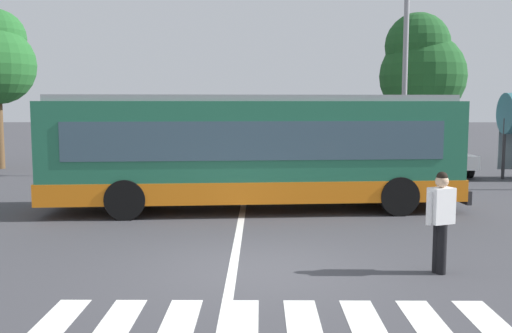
% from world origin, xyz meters
% --- Properties ---
extents(ground_plane, '(160.00, 160.00, 0.00)m').
position_xyz_m(ground_plane, '(0.00, 0.00, 0.00)').
color(ground_plane, '#3D3D42').
extents(city_transit_bus, '(11.13, 3.50, 3.06)m').
position_xyz_m(city_transit_bus, '(-0.15, 5.67, 1.59)').
color(city_transit_bus, black).
rests_on(city_transit_bus, ground_plane).
extents(pedestrian_crossing_street, '(0.54, 0.39, 1.72)m').
position_xyz_m(pedestrian_crossing_street, '(3.05, -0.18, 0.97)').
color(pedestrian_crossing_street, black).
rests_on(pedestrian_crossing_street, ground_plane).
extents(parked_car_teal, '(1.89, 4.51, 1.35)m').
position_xyz_m(parked_car_teal, '(-3.48, 13.77, 0.77)').
color(parked_car_teal, black).
rests_on(parked_car_teal, ground_plane).
extents(parked_car_red, '(1.90, 4.51, 1.35)m').
position_xyz_m(parked_car_red, '(-0.92, 13.98, 0.77)').
color(parked_car_red, black).
rests_on(parked_car_red, ground_plane).
extents(parked_car_champagne, '(1.92, 4.52, 1.35)m').
position_xyz_m(parked_car_champagne, '(1.77, 14.13, 0.77)').
color(parked_car_champagne, black).
rests_on(parked_car_champagne, ground_plane).
extents(parked_car_charcoal, '(2.00, 4.56, 1.35)m').
position_xyz_m(parked_car_charcoal, '(4.47, 14.32, 0.77)').
color(parked_car_charcoal, black).
rests_on(parked_car_charcoal, ground_plane).
extents(parked_car_white, '(1.94, 4.53, 1.35)m').
position_xyz_m(parked_car_white, '(7.22, 13.67, 0.77)').
color(parked_car_white, black).
rests_on(parked_car_white, ground_plane).
extents(twin_arm_street_lamp, '(4.38, 0.32, 10.31)m').
position_xyz_m(twin_arm_street_lamp, '(5.61, 12.73, 6.22)').
color(twin_arm_street_lamp, '#939399').
rests_on(twin_arm_street_lamp, ground_plane).
extents(background_tree_right, '(4.13, 4.13, 7.17)m').
position_xyz_m(background_tree_right, '(7.78, 18.30, 4.60)').
color(background_tree_right, brown).
rests_on(background_tree_right, ground_plane).
extents(lane_center_line, '(0.16, 24.00, 0.01)m').
position_xyz_m(lane_center_line, '(-0.43, 2.00, 0.00)').
color(lane_center_line, silver).
rests_on(lane_center_line, ground_plane).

